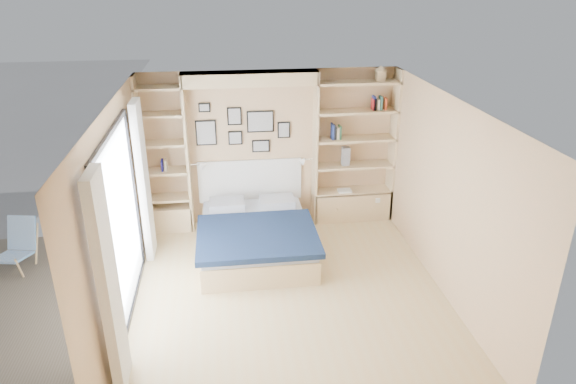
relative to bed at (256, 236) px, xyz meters
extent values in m
plane|color=tan|center=(0.34, -1.13, -0.27)|extent=(4.50, 4.50, 0.00)
plane|color=tan|center=(0.34, 1.12, 0.98)|extent=(4.00, 0.00, 4.00)
plane|color=tan|center=(0.34, -3.38, 0.98)|extent=(4.00, 0.00, 4.00)
plane|color=tan|center=(-1.66, -1.13, 0.98)|extent=(0.00, 4.50, 4.50)
plane|color=tan|center=(2.34, -1.13, 0.98)|extent=(0.00, 4.50, 4.50)
plane|color=white|center=(0.34, -1.13, 2.23)|extent=(4.50, 4.50, 0.00)
cube|color=#DEBC89|center=(-0.96, 0.94, 0.98)|extent=(0.04, 0.35, 2.50)
cube|color=#DEBC89|center=(1.04, 0.94, 0.98)|extent=(0.04, 0.35, 2.50)
cube|color=#DEBC89|center=(0.04, 0.94, 2.13)|extent=(2.00, 0.35, 0.20)
cube|color=#DEBC89|center=(2.32, 0.94, 0.98)|extent=(0.04, 0.35, 2.50)
cube|color=#DEBC89|center=(-1.64, 0.94, 0.98)|extent=(0.04, 0.35, 2.50)
cube|color=#DEBC89|center=(1.69, 0.94, -0.02)|extent=(1.30, 0.35, 0.50)
cube|color=#DEBC89|center=(-1.31, 0.94, -0.07)|extent=(0.70, 0.35, 0.40)
cube|color=black|center=(-1.63, -1.13, 1.96)|extent=(0.04, 2.08, 0.06)
cube|color=black|center=(-1.63, -1.13, -0.24)|extent=(0.04, 2.08, 0.06)
cube|color=black|center=(-1.63, -2.15, 0.83)|extent=(0.04, 0.06, 2.20)
cube|color=black|center=(-1.63, -0.11, 0.83)|extent=(0.04, 0.06, 2.20)
cube|color=silver|center=(-1.64, -1.13, 0.85)|extent=(0.01, 2.00, 2.20)
cube|color=white|center=(-1.54, -2.43, 0.88)|extent=(0.10, 0.45, 2.30)
cube|color=white|center=(-1.54, 0.17, 0.88)|extent=(0.10, 0.45, 2.30)
cube|color=#DEBC89|center=(1.69, 0.94, 0.23)|extent=(1.30, 0.35, 0.04)
cube|color=#DEBC89|center=(1.69, 0.94, 0.68)|extent=(1.30, 0.35, 0.04)
cube|color=#DEBC89|center=(1.69, 0.94, 1.13)|extent=(1.30, 0.35, 0.04)
cube|color=#DEBC89|center=(1.69, 0.94, 1.58)|extent=(1.30, 0.35, 0.04)
cube|color=#DEBC89|center=(1.69, 0.94, 2.03)|extent=(1.30, 0.35, 0.04)
cube|color=#DEBC89|center=(-1.31, 0.94, 0.28)|extent=(0.70, 0.35, 0.04)
cube|color=#DEBC89|center=(-1.31, 0.94, 0.73)|extent=(0.70, 0.35, 0.04)
cube|color=#DEBC89|center=(-1.31, 0.94, 1.18)|extent=(0.70, 0.35, 0.04)
cube|color=#DEBC89|center=(-1.31, 0.94, 1.63)|extent=(0.70, 0.35, 0.04)
cube|color=#DEBC89|center=(-1.31, 0.94, 2.03)|extent=(0.70, 0.35, 0.04)
cube|color=#DEBC89|center=(0.00, -0.02, -0.10)|extent=(1.58, 1.97, 0.34)
cube|color=#A8ADB7|center=(0.00, -0.02, 0.12)|extent=(1.54, 1.93, 0.10)
cube|color=#111E38|center=(0.00, -0.35, 0.19)|extent=(1.68, 1.38, 0.08)
cube|color=#A8ADB7|center=(-0.39, 0.67, 0.23)|extent=(0.54, 0.39, 0.12)
cube|color=#A8ADB7|center=(0.39, 0.67, 0.23)|extent=(0.54, 0.39, 0.12)
cube|color=white|center=(0.00, 1.09, 0.45)|extent=(1.68, 0.04, 0.70)
cube|color=black|center=(-0.66, 1.09, 1.28)|extent=(0.32, 0.02, 0.40)
cube|color=gray|center=(-0.66, 1.08, 1.28)|extent=(0.28, 0.01, 0.36)
cube|color=black|center=(-0.21, 1.09, 1.53)|extent=(0.22, 0.02, 0.28)
cube|color=gray|center=(-0.21, 1.08, 1.53)|extent=(0.18, 0.01, 0.24)
cube|color=black|center=(-0.21, 1.09, 1.18)|extent=(0.22, 0.02, 0.22)
cube|color=gray|center=(-0.21, 1.08, 1.18)|extent=(0.18, 0.01, 0.18)
cube|color=black|center=(0.19, 1.09, 1.43)|extent=(0.42, 0.02, 0.34)
cube|color=gray|center=(0.19, 1.08, 1.43)|extent=(0.38, 0.01, 0.30)
cube|color=black|center=(0.19, 1.09, 1.03)|extent=(0.28, 0.02, 0.20)
cube|color=gray|center=(0.19, 1.08, 1.03)|extent=(0.24, 0.01, 0.16)
cube|color=black|center=(0.56, 1.09, 1.28)|extent=(0.20, 0.02, 0.26)
cube|color=gray|center=(0.56, 1.08, 1.28)|extent=(0.16, 0.01, 0.22)
cube|color=black|center=(-0.66, 1.09, 1.68)|extent=(0.18, 0.02, 0.14)
cube|color=gray|center=(-0.66, 1.08, 1.68)|extent=(0.14, 0.01, 0.10)
cylinder|color=silver|center=(-0.82, 0.87, 0.85)|extent=(0.20, 0.02, 0.02)
cone|color=white|center=(-0.72, 0.87, 0.83)|extent=(0.13, 0.12, 0.15)
cylinder|color=silver|center=(0.90, 0.87, 0.85)|extent=(0.20, 0.02, 0.02)
cone|color=white|center=(0.80, 0.87, 0.83)|extent=(0.13, 0.12, 0.15)
cube|color=navy|center=(1.31, 0.94, 1.27)|extent=(0.03, 0.15, 0.25)
cube|color=black|center=(1.34, 0.94, 1.26)|extent=(0.03, 0.15, 0.22)
cube|color=#BFB28C|center=(1.39, 0.94, 1.24)|extent=(0.04, 0.15, 0.19)
cube|color=#285433|center=(1.43, 0.94, 1.26)|extent=(0.03, 0.15, 0.21)
cube|color=#A51E1E|center=(1.94, 0.94, 1.69)|extent=(0.02, 0.15, 0.17)
cube|color=navy|center=(1.95, 0.94, 1.71)|extent=(0.03, 0.15, 0.22)
cube|color=black|center=(1.96, 0.94, 1.69)|extent=(0.03, 0.15, 0.18)
cube|color=#BFB28C|center=(2.01, 0.94, 1.68)|extent=(0.04, 0.15, 0.17)
cube|color=#295B50|center=(2.06, 0.94, 1.70)|extent=(0.03, 0.15, 0.21)
cube|color=#B0391C|center=(2.12, 0.94, 1.69)|extent=(0.03, 0.15, 0.19)
cube|color=navy|center=(-1.36, 0.94, 0.83)|extent=(0.02, 0.15, 0.17)
cube|color=#BBAB8E|center=(-1.30, 0.94, 0.84)|extent=(0.03, 0.15, 0.18)
cube|color=#DEBC89|center=(2.02, 0.94, 2.12)|extent=(0.13, 0.13, 0.15)
cone|color=#DEBC89|center=(2.02, 0.94, 2.24)|extent=(0.20, 0.20, 0.08)
cube|color=slate|center=(1.54, 0.94, 0.85)|extent=(0.12, 0.12, 0.30)
cube|color=white|center=(1.54, 0.89, 0.26)|extent=(0.22, 0.16, 0.03)
cylinder|color=tan|center=(-3.21, -0.34, -0.09)|extent=(0.05, 0.13, 0.35)
cylinder|color=tan|center=(-3.51, 0.22, 0.00)|extent=(0.08, 0.29, 0.58)
cylinder|color=tan|center=(-3.12, 0.15, 0.00)|extent=(0.08, 0.29, 0.58)
cube|color=#3A78C1|center=(-3.38, -0.13, -0.02)|extent=(0.49, 0.55, 0.13)
cube|color=#3A78C1|center=(-3.31, 0.21, 0.18)|extent=(0.43, 0.27, 0.47)
camera|label=1|loc=(-0.40, -6.68, 3.60)|focal=32.00mm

